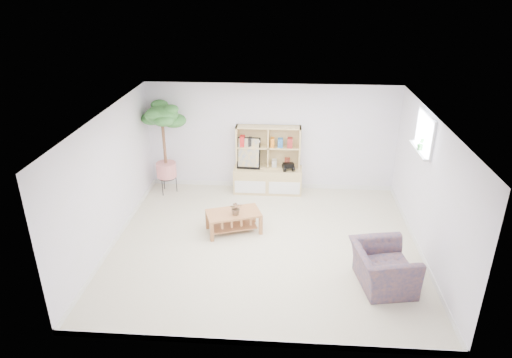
# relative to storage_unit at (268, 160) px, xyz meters

# --- Properties ---
(floor) EXTENTS (5.50, 5.00, 0.01)m
(floor) POSITION_rel_storage_unit_xyz_m (0.06, -2.24, -0.76)
(floor) COLOR beige
(floor) RESTS_ON ground
(ceiling) EXTENTS (5.50, 5.00, 0.01)m
(ceiling) POSITION_rel_storage_unit_xyz_m (0.06, -2.24, 1.64)
(ceiling) COLOR white
(ceiling) RESTS_ON walls
(walls) EXTENTS (5.51, 5.01, 2.40)m
(walls) POSITION_rel_storage_unit_xyz_m (0.06, -2.24, 0.44)
(walls) COLOR white
(walls) RESTS_ON floor
(baseboard) EXTENTS (5.50, 5.00, 0.10)m
(baseboard) POSITION_rel_storage_unit_xyz_m (0.06, -2.24, -0.71)
(baseboard) COLOR white
(baseboard) RESTS_ON floor
(window) EXTENTS (0.10, 0.98, 0.68)m
(window) POSITION_rel_storage_unit_xyz_m (2.79, -1.64, 1.24)
(window) COLOR silver
(window) RESTS_ON walls
(window_sill) EXTENTS (0.14, 1.00, 0.04)m
(window_sill) POSITION_rel_storage_unit_xyz_m (2.73, -1.64, 0.92)
(window_sill) COLOR white
(window_sill) RESTS_ON walls
(storage_unit) EXTENTS (1.51, 0.51, 1.51)m
(storage_unit) POSITION_rel_storage_unit_xyz_m (0.00, 0.00, 0.00)
(storage_unit) COLOR #D6B678
(storage_unit) RESTS_ON floor
(poster) EXTENTS (0.52, 0.15, 0.71)m
(poster) POSITION_rel_storage_unit_xyz_m (-0.42, -0.02, 0.17)
(poster) COLOR yellow
(poster) RESTS_ON storage_unit
(toy_truck) EXTENTS (0.38, 0.30, 0.18)m
(toy_truck) POSITION_rel_storage_unit_xyz_m (0.46, -0.07, -0.10)
(toy_truck) COLOR black
(toy_truck) RESTS_ON storage_unit
(coffee_table) EXTENTS (1.12, 0.85, 0.41)m
(coffee_table) POSITION_rel_storage_unit_xyz_m (-0.56, -1.81, -0.55)
(coffee_table) COLOR #A9723E
(coffee_table) RESTS_ON floor
(table_plant) EXTENTS (0.26, 0.23, 0.27)m
(table_plant) POSITION_rel_storage_unit_xyz_m (-0.50, -1.88, -0.21)
(table_plant) COLOR #176314
(table_plant) RESTS_ON coffee_table
(floor_tree) EXTENTS (0.87, 0.87, 2.07)m
(floor_tree) POSITION_rel_storage_unit_xyz_m (-2.24, -0.19, 0.28)
(floor_tree) COLOR #2D7236
(floor_tree) RESTS_ON floor
(armchair) EXTENTS (1.04, 1.14, 0.74)m
(armchair) POSITION_rel_storage_unit_xyz_m (1.96, -3.28, -0.38)
(armchair) COLOR navy
(armchair) RESTS_ON floor
(sill_plant) EXTENTS (0.15, 0.14, 0.23)m
(sill_plant) POSITION_rel_storage_unit_xyz_m (2.73, -1.68, 1.06)
(sill_plant) COLOR #2D7236
(sill_plant) RESTS_ON window_sill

